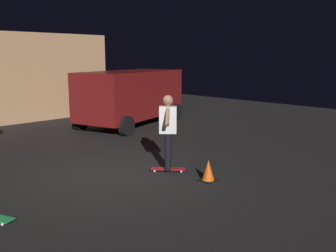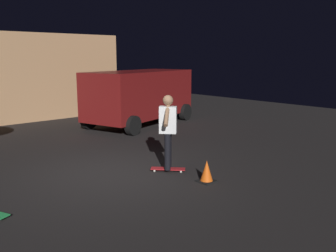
# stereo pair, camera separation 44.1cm
# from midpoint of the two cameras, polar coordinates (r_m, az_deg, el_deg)

# --- Properties ---
(ground_plane) EXTENTS (28.00, 28.00, 0.00)m
(ground_plane) POSITION_cam_midpoint_polar(r_m,az_deg,el_deg) (8.39, -10.48, -7.37)
(ground_plane) COLOR black
(parked_van) EXTENTS (4.95, 3.28, 2.03)m
(parked_van) POSITION_cam_midpoint_polar(r_m,az_deg,el_deg) (14.07, -6.54, 4.87)
(parked_van) COLOR maroon
(parked_van) RESTS_ON ground_plane
(skateboard_ridden) EXTENTS (0.67, 0.71, 0.07)m
(skateboard_ridden) POSITION_cam_midpoint_polar(r_m,az_deg,el_deg) (8.45, -1.50, -6.65)
(skateboard_ridden) COLOR #AD1E23
(skateboard_ridden) RESTS_ON ground_plane
(skater) EXTENTS (0.79, 0.73, 1.67)m
(skater) POSITION_cam_midpoint_polar(r_m,az_deg,el_deg) (8.22, -1.54, -0.10)
(skater) COLOR black
(skater) RESTS_ON skateboard_ridden
(traffic_cone) EXTENTS (0.34, 0.34, 0.46)m
(traffic_cone) POSITION_cam_midpoint_polar(r_m,az_deg,el_deg) (7.79, 4.60, -7.01)
(traffic_cone) COLOR black
(traffic_cone) RESTS_ON ground_plane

